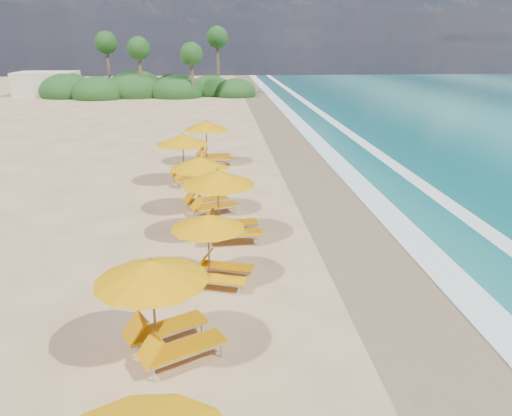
# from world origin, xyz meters

# --- Properties ---
(ground) EXTENTS (160.00, 160.00, 0.00)m
(ground) POSITION_xyz_m (0.00, 0.00, 0.00)
(ground) COLOR tan
(ground) RESTS_ON ground
(wet_sand) EXTENTS (4.00, 160.00, 0.01)m
(wet_sand) POSITION_xyz_m (4.00, 0.00, 0.01)
(wet_sand) COLOR #866D50
(wet_sand) RESTS_ON ground
(surf_foam) EXTENTS (4.00, 160.00, 0.01)m
(surf_foam) POSITION_xyz_m (6.70, 0.00, 0.03)
(surf_foam) COLOR white
(surf_foam) RESTS_ON ground
(station_1) EXTENTS (3.26, 3.26, 2.45)m
(station_1) POSITION_xyz_m (-2.52, -6.42, 1.38)
(station_1) COLOR olive
(station_1) RESTS_ON ground
(station_2) EXTENTS (2.69, 2.62, 2.13)m
(station_2) POSITION_xyz_m (-1.42, -3.01, 1.19)
(station_2) COLOR olive
(station_2) RESTS_ON ground
(station_3) EXTENTS (2.90, 2.71, 2.58)m
(station_3) POSITION_xyz_m (-1.09, 0.20, 1.45)
(station_3) COLOR olive
(station_3) RESTS_ON ground
(station_4) EXTENTS (3.09, 3.05, 2.39)m
(station_4) POSITION_xyz_m (-1.82, 3.08, 1.34)
(station_4) COLOR olive
(station_4) RESTS_ON ground
(station_5) EXTENTS (3.16, 3.07, 2.53)m
(station_5) POSITION_xyz_m (-2.71, 7.28, 1.42)
(station_5) COLOR olive
(station_5) RESTS_ON ground
(station_6) EXTENTS (2.98, 2.83, 2.50)m
(station_6) POSITION_xyz_m (-1.68, 11.17, 1.40)
(station_6) COLOR olive
(station_6) RESTS_ON ground
(treeline) EXTENTS (25.80, 8.80, 9.74)m
(treeline) POSITION_xyz_m (-9.94, 45.51, 1.00)
(treeline) COLOR #163D14
(treeline) RESTS_ON ground
(beach_building) EXTENTS (7.00, 5.00, 2.80)m
(beach_building) POSITION_xyz_m (-22.00, 48.00, 1.40)
(beach_building) COLOR beige
(beach_building) RESTS_ON ground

